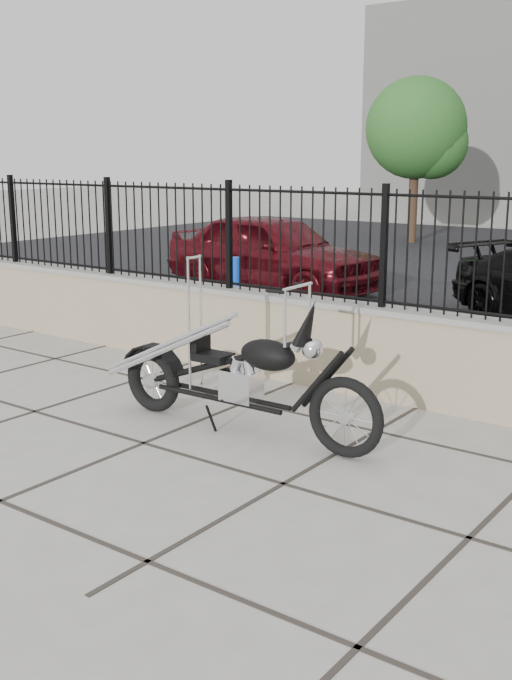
{
  "coord_description": "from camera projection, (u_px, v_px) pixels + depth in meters",
  "views": [
    {
      "loc": [
        4.74,
        -4.74,
        2.48
      ],
      "look_at": [
        0.47,
        1.04,
        0.81
      ],
      "focal_mm": 42.0,
      "sensor_mm": 36.0,
      "label": 1
    }
  ],
  "objects": [
    {
      "name": "iron_fence",
      "position": [
        301.0,
        242.0,
        8.62
      ],
      "size": [
        14.0,
        0.08,
        1.2
      ],
      "primitive_type": "cube",
      "color": "black",
      "rests_on": "retaining_wall"
    },
    {
      "name": "bollard_a",
      "position": [
        236.0,
        291.0,
        11.82
      ],
      "size": [
        0.14,
        0.14,
        1.02
      ],
      "primitive_type": "cylinder",
      "rotation": [
        0.0,
        0.0,
        -0.13
      ],
      "color": "#0B21AF",
      "rests_on": "ground_plane"
    },
    {
      "name": "tree_left",
      "position": [
        416.0,
        123.0,
        22.41
      ],
      "size": [
        2.84,
        2.84,
        4.8
      ],
      "rotation": [
        0.0,
        0.0,
        -0.0
      ],
      "color": "#382619",
      "rests_on": "ground_plane"
    },
    {
      "name": "retaining_wall",
      "position": [
        300.0,
        339.0,
        8.86
      ],
      "size": [
        14.0,
        0.36,
        0.96
      ],
      "primitive_type": "cube",
      "color": "gray",
      "rests_on": "ground_plane"
    },
    {
      "name": "chopper_motorcycle",
      "position": [
        236.0,
        346.0,
        7.14
      ],
      "size": [
        2.71,
        0.53,
        1.62
      ],
      "primitive_type": null,
      "rotation": [
        0.0,
        0.0,
        0.02
      ],
      "color": "black",
      "rests_on": "ground_plane"
    },
    {
      "name": "car_red",
      "position": [
        273.0,
        252.0,
        14.72
      ],
      "size": [
        4.41,
        2.04,
        1.46
      ],
      "primitive_type": "imported",
      "rotation": [
        0.0,
        0.0,
        1.5
      ],
      "color": "#4F0B12",
      "rests_on": "parking_lot"
    },
    {
      "name": "ground_plane",
      "position": [
        143.0,
        443.0,
        7.02
      ],
      "size": [
        90.0,
        90.0,
        0.0
      ],
      "primitive_type": "plane",
      "color": "#99968E",
      "rests_on": "ground"
    }
  ]
}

